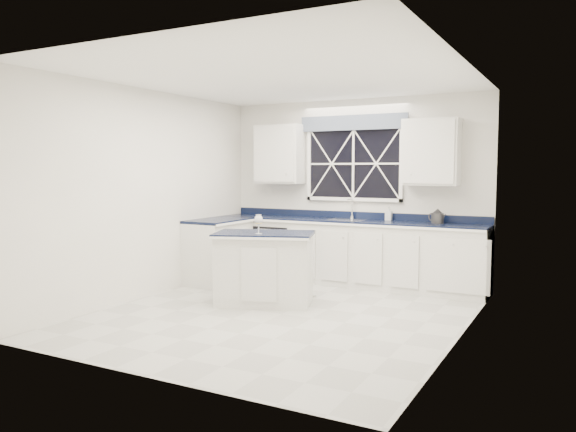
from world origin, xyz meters
The scene contains 13 objects.
ground centered at (0.00, 0.00, 0.00)m, with size 4.50×4.50×0.00m, color #B8B8B3.
back_wall centered at (0.00, 2.25, 1.35)m, with size 4.00×0.10×2.70m, color white.
base_cabinets centered at (-0.33, 1.78, 0.45)m, with size 3.99×1.60×0.90m.
countertop centered at (0.00, 1.95, 0.92)m, with size 3.98×0.64×0.04m, color black.
dishwasher centered at (-1.10, 1.95, 0.41)m, with size 0.60×0.58×0.82m, color black.
window centered at (0.00, 2.20, 1.83)m, with size 1.65×0.09×1.26m.
upper_cabinets centered at (0.00, 2.08, 1.90)m, with size 3.10×0.34×0.90m.
faucet centered at (0.00, 2.14, 1.10)m, with size 0.05×0.20×0.30m.
island centered at (-0.44, 0.35, 0.45)m, with size 1.37×1.08×0.89m.
rug centered at (-0.67, 0.78, 0.01)m, with size 1.28×0.93×0.02m.
kettle centered at (1.28, 2.04, 1.03)m, with size 0.27×0.22×0.20m.
wine_glass centered at (-0.42, 0.18, 1.05)m, with size 0.10×0.10×0.23m.
soap_bottle centered at (0.56, 2.17, 1.04)m, with size 0.09×0.09×0.20m, color silver.
Camera 1 is at (3.06, -5.58, 1.67)m, focal length 35.00 mm.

